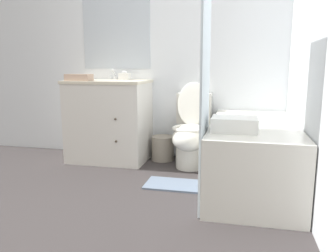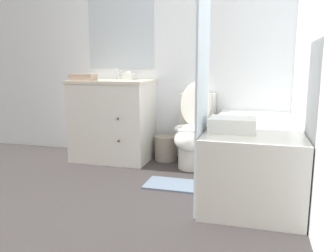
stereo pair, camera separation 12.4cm
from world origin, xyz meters
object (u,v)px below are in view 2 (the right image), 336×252
Objects in this scene: hand_towel_folded at (83,77)px; wastebasket at (166,148)px; sink_faucet at (120,76)px; vanity_cabinet at (113,119)px; tissue_box at (129,76)px; toilet at (193,133)px; bathtub at (253,155)px; bath_towel_folded at (233,125)px; bath_mat at (175,185)px.

wastebasket is at bearing 18.57° from hand_towel_folded.
sink_faucet reaches higher than hand_towel_folded.
vanity_cabinet is 0.51m from tissue_box.
toilet is at bearing -15.48° from tissue_box.
toilet is 0.56× the size of bathtub.
bathtub is at bearing -32.55° from wastebasket.
bath_towel_folded is (0.45, -0.84, 0.25)m from toilet.
tissue_box is (-0.78, 0.22, 0.56)m from toilet.
bathtub is 2.94× the size of bath_mat.
wastebasket is 2.34× the size of tissue_box.
toilet is 0.68m from bath_mat.
bath_towel_folded is at bearing -33.45° from vanity_cabinet.
wastebasket is 0.90m from tissue_box.
tissue_box is 0.34× the size of bath_towel_folded.
toilet reaches higher than bathtub.
bath_mat is (0.87, -0.85, -0.90)m from sink_faucet.
tissue_box is 0.50m from hand_towel_folded.
tissue_box is 0.22× the size of bath_mat.
bath_towel_folded is at bearing -27.50° from bath_mat.
toilet is 2.62× the size of bath_towel_folded.
wastebasket is at bearing -9.62° from sink_faucet.
wastebasket is 0.80× the size of bath_towel_folded.
vanity_cabinet is 7.71× the size of tissue_box.
sink_faucet is 0.14m from tissue_box.
hand_towel_folded is (-0.39, -0.32, -0.00)m from tissue_box.
bath_towel_folded is 0.63× the size of bath_mat.
toilet is 0.98m from tissue_box.
wastebasket is at bearing 152.96° from toilet.
sink_faucet is 1.10m from toilet.
sink_faucet is 0.16× the size of toilet.
bathtub is at bearing -35.41° from toilet.
hand_towel_folded is at bearing -174.89° from toilet.
sink_faucet reaches higher than tissue_box.
wastebasket is 0.82m from bath_mat.
bath_mat is (1.12, -0.48, -0.90)m from hand_towel_folded.
sink_faucet is 1.51m from bath_mat.
toilet is at bearing 118.21° from bath_towel_folded.
hand_towel_folded is (-0.25, -0.17, 0.46)m from vanity_cabinet.
vanity_cabinet is at bearing 146.55° from bath_towel_folded.
toilet is 3.29× the size of hand_towel_folded.
sink_faucet is 0.97m from wastebasket.
tissue_box is at bearing 48.89° from vanity_cabinet.
sink_faucet is at bearing 90.00° from vanity_cabinet.
wastebasket is 1.37m from bath_towel_folded.
bath_mat is at bearing -44.39° from sink_faucet.
bath_towel_folded is at bearing -52.03° from wastebasket.
tissue_box is at bearing 132.74° from bath_mat.
bathtub is 0.55m from bath_towel_folded.
hand_towel_folded is (-0.25, -0.37, -0.00)m from sink_faucet.
bath_mat is (0.30, -0.75, -0.12)m from wastebasket.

